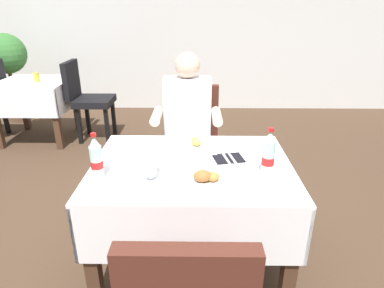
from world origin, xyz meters
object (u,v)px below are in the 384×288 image
main_dining_table (192,189)px  background_chair_right (86,96)px  plate_near_camera (206,179)px  chair_far_diner_seat (193,139)px  background_dining_table (36,97)px  potted_plant_corner (8,63)px  napkin_cutlery_set (228,158)px  background_table_tumbler (37,77)px  beer_glass_left (150,160)px  cola_bottle_primary (268,155)px  seated_diner_far (187,126)px  plate_far_diner (196,145)px  cola_bottle_secondary (96,159)px

main_dining_table → background_chair_right: 2.56m
plate_near_camera → background_chair_right: size_ratio=0.23×
chair_far_diner_seat → background_dining_table: size_ratio=1.18×
chair_far_diner_seat → background_chair_right: 1.90m
background_chair_right → background_dining_table: bearing=180.0°
background_dining_table → potted_plant_corner: 1.00m
plate_near_camera → napkin_cutlery_set: 0.31m
plate_near_camera → background_chair_right: 2.80m
background_table_tumbler → beer_glass_left: bearing=-54.9°
background_chair_right → background_table_tumbler: bearing=-173.9°
plate_near_camera → cola_bottle_primary: bearing=14.0°
background_dining_table → background_chair_right: 0.62m
napkin_cutlery_set → beer_glass_left: bearing=-148.5°
chair_far_diner_seat → seated_diner_far: size_ratio=0.77×
main_dining_table → potted_plant_corner: size_ratio=0.92×
cola_bottle_primary → background_table_tumbler: bearing=134.7°
plate_near_camera → background_dining_table: bearing=129.7°
plate_near_camera → potted_plant_corner: size_ratio=0.18×
cola_bottle_primary → napkin_cutlery_set: 0.30m
background_table_tumbler → cola_bottle_primary: bearing=-45.3°
seated_diner_far → background_table_tumbler: size_ratio=11.45×
napkin_cutlery_set → cola_bottle_primary: bearing=-47.4°
cola_bottle_primary → beer_glass_left: bearing=-174.4°
background_chair_right → plate_far_diner: bearing=-55.8°
beer_glass_left → background_dining_table: (-1.73, 2.40, -0.31)m
background_chair_right → plate_near_camera: bearing=-60.1°
main_dining_table → cola_bottle_secondary: bearing=-160.1°
seated_diner_far → potted_plant_corner: bearing=139.5°
main_dining_table → cola_bottle_secondary: (-0.49, -0.18, 0.28)m
cola_bottle_secondary → background_dining_table: size_ratio=0.31×
background_table_tumbler → cola_bottle_secondary: bearing=-59.5°
plate_far_diner → main_dining_table: bearing=-95.7°
plate_far_diner → napkin_cutlery_set: bearing=-41.7°
napkin_cutlery_set → seated_diner_far: bearing=111.6°
seated_diner_far → beer_glass_left: (-0.17, -0.92, 0.14)m
seated_diner_far → background_table_tumbler: (-1.81, 1.42, 0.08)m
beer_glass_left → napkin_cutlery_set: size_ratio=1.13×
seated_diner_far → chair_far_diner_seat: bearing=68.0°
cola_bottle_primary → background_chair_right: 2.92m
beer_glass_left → background_chair_right: background_chair_right is taller
beer_glass_left → potted_plant_corner: bearing=127.6°
main_dining_table → cola_bottle_secondary: size_ratio=4.49×
napkin_cutlery_set → background_chair_right: background_chair_right is taller
napkin_cutlery_set → plate_near_camera: bearing=-116.5°
chair_far_diner_seat → seated_diner_far: 0.20m
plate_far_diner → cola_bottle_primary: 0.54m
background_chair_right → potted_plant_corner: (-1.28, 0.70, 0.28)m
plate_near_camera → background_dining_table: size_ratio=0.27×
beer_glass_left → cola_bottle_primary: cola_bottle_primary is taller
plate_near_camera → cola_bottle_primary: (0.32, 0.08, 0.10)m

